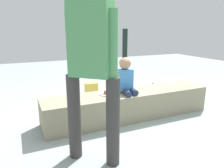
{
  "coord_description": "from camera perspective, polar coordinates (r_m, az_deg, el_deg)",
  "views": [
    {
      "loc": [
        -1.4,
        -2.52,
        1.23
      ],
      "look_at": [
        -0.43,
        -0.37,
        0.62
      ],
      "focal_mm": 34.61,
      "sensor_mm": 36.0,
      "label": 1
    }
  ],
  "objects": [
    {
      "name": "ground_plane",
      "position": [
        3.14,
        4.45,
        -8.64
      ],
      "size": [
        12.0,
        12.0,
        0.0
      ],
      "primitive_type": "plane",
      "color": "#909D9A"
    },
    {
      "name": "concrete_ledge",
      "position": [
        3.07,
        4.51,
        -5.46
      ],
      "size": [
        2.39,
        0.48,
        0.37
      ],
      "primitive_type": "cube",
      "color": "gray",
      "rests_on": "ground_plane"
    },
    {
      "name": "child_seated",
      "position": [
        2.93,
        3.64,
        1.75
      ],
      "size": [
        0.28,
        0.33,
        0.48
      ],
      "color": "navy",
      "rests_on": "concrete_ledge"
    },
    {
      "name": "adult_standing",
      "position": [
        1.86,
        -5.45,
        8.49
      ],
      "size": [
        0.41,
        0.39,
        1.72
      ],
      "color": "#363333",
      "rests_on": "ground_plane"
    },
    {
      "name": "cake_plate",
      "position": [
        2.89,
        -1.19,
        -2.35
      ],
      "size": [
        0.22,
        0.22,
        0.07
      ],
      "color": "white",
      "rests_on": "concrete_ledge"
    },
    {
      "name": "gift_bag",
      "position": [
        3.79,
        -5.47,
        -1.99
      ],
      "size": [
        0.21,
        0.13,
        0.36
      ],
      "color": "gold",
      "rests_on": "ground_plane"
    },
    {
      "name": "railing_post",
      "position": [
        4.78,
        3.35,
        5.32
      ],
      "size": [
        0.36,
        0.36,
        1.22
      ],
      "color": "black",
      "rests_on": "ground_plane"
    },
    {
      "name": "water_bottle_near_gift",
      "position": [
        4.32,
        10.65,
        -1.1
      ],
      "size": [
        0.07,
        0.07,
        0.19
      ],
      "color": "silver",
      "rests_on": "ground_plane"
    },
    {
      "name": "party_cup_red",
      "position": [
        4.15,
        -6.33,
        -2.01
      ],
      "size": [
        0.09,
        0.09,
        0.11
      ],
      "primitive_type": "cylinder",
      "color": "red",
      "rests_on": "ground_plane"
    },
    {
      "name": "cake_box_white",
      "position": [
        3.6,
        -13.64,
        -4.82
      ],
      "size": [
        0.35,
        0.35,
        0.13
      ],
      "primitive_type": "cube",
      "rotation": [
        0.0,
        0.0,
        -0.06
      ],
      "color": "white",
      "rests_on": "ground_plane"
    },
    {
      "name": "handbag_black_leather",
      "position": [
        4.27,
        1.98,
        -0.71
      ],
      "size": [
        0.29,
        0.14,
        0.32
      ],
      "color": "black",
      "rests_on": "ground_plane"
    }
  ]
}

